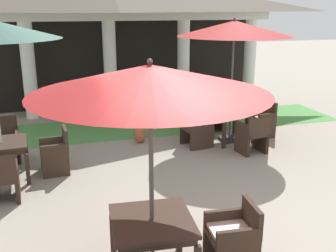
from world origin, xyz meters
TOP-DOWN VIEW (x-y plane):
  - background_pavilion at (-0.00, 7.88)m, footprint 10.36×2.94m
  - lawn_strip at (0.00, 6.05)m, footprint 12.16×2.05m
  - patio_table_near_foreground at (-0.72, -0.09)m, footprint 1.00×1.00m
  - patio_umbrella_near_foreground at (-0.72, -0.09)m, footprint 2.53×2.53m
  - patio_chair_near_foreground_east at (0.29, -0.17)m, footprint 0.60×0.59m
  - patio_table_mid_left at (2.29, 4.26)m, footprint 0.99×0.99m
  - patio_umbrella_mid_left at (2.29, 4.26)m, footprint 2.56×2.56m
  - patio_chair_mid_left_north at (2.16, 5.18)m, footprint 0.64×0.60m
  - patio_chair_mid_left_east at (3.21, 4.39)m, footprint 0.59×0.64m
  - patio_chair_mid_left_west at (1.37, 4.14)m, footprint 0.66×0.66m
  - patio_chair_mid_left_south at (2.41, 3.35)m, footprint 0.62×0.58m
  - patio_table_mid_right at (-2.68, 3.41)m, footprint 0.96×0.96m
  - patio_chair_mid_right_north at (-2.74, 4.37)m, footprint 0.62×0.59m
  - patio_chair_mid_right_east at (-1.73, 3.47)m, footprint 0.55×0.60m
  - patio_chair_mid_right_south at (-2.62, 2.46)m, footprint 0.57×0.58m
  - terracotta_urn at (0.20, 4.73)m, footprint 0.29×0.29m

SIDE VIEW (x-z plane):
  - lawn_strip at x=0.00m, z-range 0.00..0.01m
  - terracotta_urn at x=0.20m, z-range -0.04..0.44m
  - patio_chair_mid_right_south at x=-2.62m, z-range -0.04..0.82m
  - patio_chair_near_foreground_east at x=0.29m, z-range -0.01..0.80m
  - patio_chair_mid_left_west at x=1.37m, z-range -0.01..0.80m
  - patio_chair_mid_left_north at x=2.16m, z-range -0.05..0.85m
  - patio_chair_mid_left_east at x=3.21m, z-range -0.03..0.84m
  - patio_chair_mid_right_east at x=-1.73m, z-range -0.03..0.85m
  - patio_chair_mid_right_north at x=-2.74m, z-range -0.04..0.88m
  - patio_chair_mid_left_south at x=2.41m, z-range 0.00..0.84m
  - patio_table_mid_right at x=-2.68m, z-range 0.26..0.98m
  - patio_table_mid_left at x=2.29m, z-range 0.27..1.01m
  - patio_table_near_foreground at x=-0.72m, z-range 0.27..1.03m
  - patio_umbrella_near_foreground at x=-0.72m, z-range 1.05..3.63m
  - patio_umbrella_mid_left at x=2.29m, z-range 1.18..4.04m
  - background_pavilion at x=0.00m, z-range 1.13..5.18m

